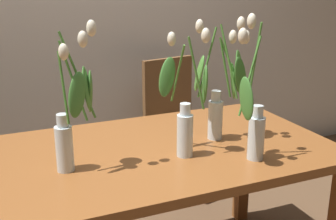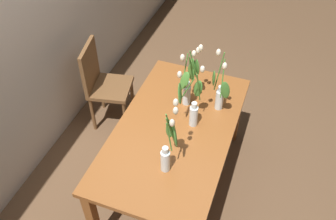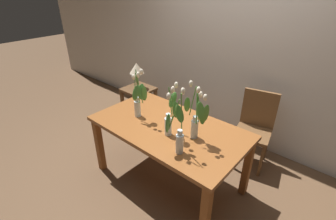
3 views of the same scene
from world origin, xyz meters
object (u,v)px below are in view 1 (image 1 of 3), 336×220
object	(u,v)px
tulip_vase_1	(72,119)
dining_chair	(176,117)
tulip_vase_2	(185,114)
tulip_vase_3	(252,117)
tulip_vase_0	(222,92)
dining_table	(153,168)

from	to	relation	value
tulip_vase_1	dining_chair	bearing A→B (deg)	48.99
tulip_vase_2	tulip_vase_3	xyz separation A→B (m)	(0.22, -0.16, 0.00)
tulip_vase_0	tulip_vase_1	bearing A→B (deg)	-173.92
tulip_vase_3	dining_chair	bearing A→B (deg)	79.98
tulip_vase_2	tulip_vase_3	world-z (taller)	tulip_vase_3
tulip_vase_0	dining_chair	xyz separation A→B (m)	(0.21, 0.96, -0.44)
tulip_vase_1	tulip_vase_3	world-z (taller)	tulip_vase_3
dining_chair	dining_table	bearing A→B (deg)	-119.79
tulip_vase_1	tulip_vase_2	distance (m)	0.46
dining_table	tulip_vase_2	size ratio (longest dim) A/B	3.00
dining_chair	tulip_vase_3	bearing A→B (deg)	-100.02
tulip_vase_0	tulip_vase_3	distance (m)	0.26
tulip_vase_1	dining_chair	distance (m)	1.44
tulip_vase_1	dining_chair	world-z (taller)	tulip_vase_1
tulip_vase_0	tulip_vase_3	world-z (taller)	tulip_vase_3
dining_table	tulip_vase_0	distance (m)	0.46
tulip_vase_0	tulip_vase_3	size ratio (longest dim) A/B	0.96
dining_table	dining_chair	xyz separation A→B (m)	(0.55, 0.96, -0.12)
tulip_vase_1	dining_chair	xyz separation A→B (m)	(0.90, 1.04, -0.42)
dining_table	tulip_vase_1	world-z (taller)	tulip_vase_1
tulip_vase_0	tulip_vase_1	xyz separation A→B (m)	(-0.69, -0.07, -0.02)
dining_chair	tulip_vase_0	bearing A→B (deg)	-102.31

